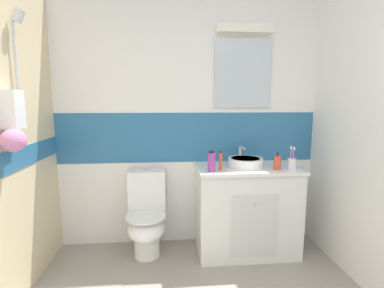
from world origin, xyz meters
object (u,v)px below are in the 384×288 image
Objects in this scene: toothpaste_tube_upright at (221,161)px; shampoo_bottle_tall at (211,162)px; sink_basin at (245,162)px; toilet at (147,217)px; toothbrush_cup at (292,163)px; soap_dispenser at (277,163)px.

shampoo_bottle_tall is at bearing -159.96° from toothpaste_tube_upright.
sink_basin is 0.29m from toothpaste_tube_upright.
toilet is 4.54× the size of toothpaste_tube_upright.
toothpaste_tube_upright is (-0.65, 0.01, 0.03)m from toothbrush_cup.
toothbrush_cup is (0.39, -0.13, 0.01)m from sink_basin.
shampoo_bottle_tall is at bearing -17.10° from toilet.
shampoo_bottle_tall is at bearing -156.53° from sink_basin.
soap_dispenser is (1.20, -0.16, 0.54)m from toilet.
shampoo_bottle_tall is (-0.61, -0.02, 0.02)m from soap_dispenser.
toothpaste_tube_upright is at bearing 178.77° from toothbrush_cup.
toilet is at bearing 162.90° from shampoo_bottle_tall.
toothbrush_cup reaches higher than sink_basin.
toothbrush_cup reaches higher than toilet.
toilet is 0.89m from toothpaste_tube_upright.
shampoo_bottle_tall is 0.09m from toothpaste_tube_upright.
sink_basin is at bearing 153.40° from soap_dispenser.
shampoo_bottle_tall is at bearing -178.64° from toothbrush_cup.
soap_dispenser reaches higher than toilet.
toothbrush_cup is 1.29× the size of soap_dispenser.
shampoo_bottle_tall reaches higher than toothpaste_tube_upright.
toothpaste_tube_upright is at bearing -155.42° from sink_basin.
toilet is 1.32m from soap_dispenser.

